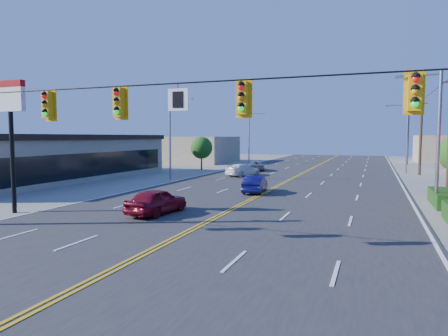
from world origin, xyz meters
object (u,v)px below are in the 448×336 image
(car_white, at_px, (243,170))
(car_silver, at_px, (256,166))
(pizza_hut_sign, at_px, (11,118))
(signal_span, at_px, (145,117))
(car_blue, at_px, (255,185))
(car_magenta, at_px, (157,202))

(car_white, distance_m, car_silver, 6.89)
(pizza_hut_sign, bearing_deg, signal_span, -20.19)
(car_blue, height_order, car_silver, car_blue)
(car_blue, bearing_deg, car_silver, -80.56)
(car_magenta, bearing_deg, pizza_hut_sign, 22.39)
(signal_span, height_order, pizza_hut_sign, signal_span)
(car_silver, bearing_deg, signal_span, 81.55)
(pizza_hut_sign, distance_m, car_blue, 16.46)
(car_silver, bearing_deg, car_blue, 87.83)
(car_magenta, distance_m, car_blue, 10.08)
(car_white, height_order, car_silver, car_white)
(signal_span, height_order, car_magenta, signal_span)
(signal_span, bearing_deg, car_white, 100.80)
(car_white, xyz_separation_m, car_silver, (-0.61, 6.86, -0.05))
(signal_span, distance_m, car_blue, 16.57)
(pizza_hut_sign, xyz_separation_m, car_magenta, (7.64, 2.28, -4.49))
(car_magenta, height_order, car_silver, car_magenta)
(signal_span, bearing_deg, car_magenta, 117.29)
(car_white, relative_size, car_silver, 1.04)
(signal_span, bearing_deg, pizza_hut_sign, 159.81)
(signal_span, xyz_separation_m, car_magenta, (-3.24, 6.28, -4.20))
(car_white, bearing_deg, pizza_hut_sign, 100.40)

